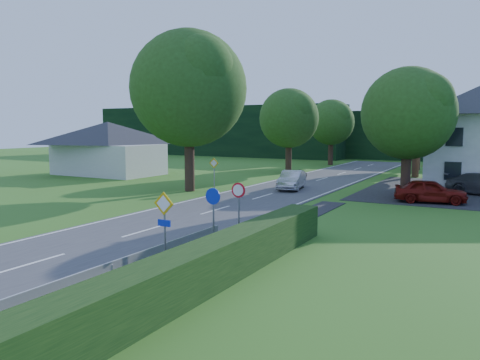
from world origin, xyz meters
The scene contains 24 objects.
road centered at (0.00, 20.00, 0.02)m, with size 7.00×80.00×0.04m, color #3F3E41.
footpath centered at (4.95, 2.00, 0.02)m, with size 1.50×44.00×0.04m, color black.
parking_pad centered at (12.00, 33.00, 0.02)m, with size 14.00×16.00×0.04m, color black.
line_edge_left centered at (-3.25, 20.00, 0.04)m, with size 0.12×80.00×0.01m, color white.
line_edge_right centered at (3.25, 20.00, 0.04)m, with size 0.12×80.00×0.01m, color white.
line_centre centered at (0.00, 20.00, 0.04)m, with size 0.12×80.00×0.01m, color white, non-canonical shape.
tree_main centered at (-6.00, 24.00, 5.82)m, with size 9.40×9.40×11.64m, color #244514, non-canonical shape.
tree_left_far centered at (-5.00, 40.00, 4.29)m, with size 7.00×7.00×8.58m, color #244514, non-canonical shape.
tree_right_far centered at (7.00, 42.00, 4.54)m, with size 7.40×7.40×9.09m, color #244514, non-canonical shape.
tree_left_back centered at (-4.50, 52.00, 4.04)m, with size 6.60×6.60×8.07m, color #244514, non-canonical shape.
tree_right_back centered at (6.00, 50.00, 3.78)m, with size 6.20×6.20×7.56m, color #244514, non-canonical shape.
tree_right_mid centered at (8.50, 28.00, 4.29)m, with size 7.00×7.00×8.58m, color #244514, non-canonical shape.
treeline_left centered at (-28.00, 62.00, 4.00)m, with size 44.00×6.00×8.00m, color black.
treeline_right centered at (8.00, 66.00, 3.50)m, with size 30.00×5.00×7.00m, color black.
bungalow_left centered at (-20.00, 30.00, 2.71)m, with size 11.00×6.50×5.20m.
streetlight centered at (8.06, 30.00, 4.46)m, with size 2.03×0.18×8.00m.
sign_priority_right centered at (4.30, 7.98, 1.80)m, with size 0.78×0.09×2.59m.
sign_roundabout centered at (4.30, 10.98, 1.67)m, with size 0.64×0.08×2.37m.
sign_speed_limit centered at (4.30, 12.97, 1.77)m, with size 0.64×0.11×2.37m.
sign_priority_left centered at (-4.50, 24.98, 1.72)m, with size 0.78×0.09×2.44m.
moving_car centered at (0.30, 28.27, 0.74)m, with size 1.48×4.24×1.40m, color silver.
motorcycle centered at (-1.20, 34.60, 0.52)m, with size 0.64×1.82×0.96m, color black.
parked_car_red centered at (10.22, 26.64, 0.76)m, with size 1.71×4.25×1.45m, color #68100B.
parasol centered at (9.81, 33.33, 1.10)m, with size 2.32×2.36×2.12m, color red.
Camera 1 is at (13.84, -4.03, 4.70)m, focal length 35.00 mm.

